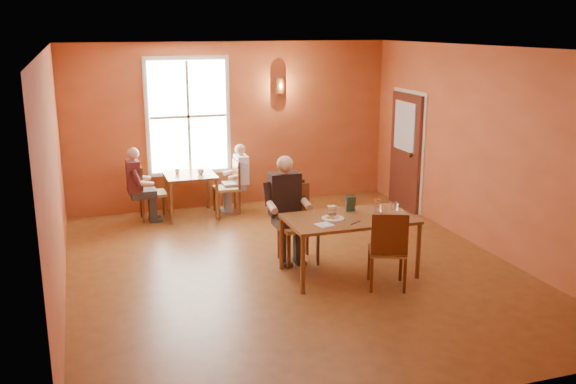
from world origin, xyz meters
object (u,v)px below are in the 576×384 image
object	(u,v)px
chair_empty	(387,249)
diner_white	(228,180)
chair_diner_main	(298,225)
chair_diner_white	(226,187)
diner_main	(299,214)
chair_diner_maroon	(153,192)
main_table	(349,246)
second_table	(191,195)
diner_maroon	(151,184)

from	to	relation	value
chair_empty	diner_white	xyz separation A→B (m)	(-1.16, 3.95, 0.07)
chair_diner_main	chair_diner_white	distance (m)	2.77
diner_main	chair_diner_maroon	size ratio (longest dim) A/B	1.49
main_table	diner_main	size ratio (longest dim) A/B	1.18
chair_empty	chair_diner_maroon	xyz separation A→B (m)	(-2.49, 3.95, -0.03)
main_table	diner_main	world-z (taller)	diner_main
chair_diner_main	second_table	xyz separation A→B (m)	(-1.05, 2.74, -0.17)
diner_main	chair_diner_white	bearing A→B (deg)	-81.72
diner_white	diner_maroon	world-z (taller)	diner_maroon
chair_diner_main	diner_white	world-z (taller)	diner_white
chair_diner_main	chair_diner_maroon	distance (m)	3.23
diner_main	diner_maroon	size ratio (longest dim) A/B	1.15
diner_main	chair_diner_white	world-z (taller)	diner_main
main_table	diner_main	xyz separation A→B (m)	(-0.50, 0.62, 0.32)
diner_white	chair_diner_maroon	size ratio (longest dim) A/B	1.22
diner_main	chair_diner_maroon	xyz separation A→B (m)	(-1.70, 2.77, -0.24)
chair_empty	diner_maroon	distance (m)	4.69
chair_diner_maroon	diner_maroon	size ratio (longest dim) A/B	0.77
main_table	diner_maroon	world-z (taller)	diner_maroon
diner_main	chair_diner_white	xyz separation A→B (m)	(-0.40, 2.77, -0.25)
main_table	chair_diner_maroon	size ratio (longest dim) A/B	1.76
diner_maroon	chair_diner_white	bearing A→B (deg)	90.00
chair_diner_main	chair_empty	distance (m)	1.44
main_table	chair_diner_white	world-z (taller)	chair_diner_white
chair_diner_main	chair_empty	size ratio (longest dim) A/B	1.05
diner_white	diner_maroon	xyz separation A→B (m)	(-1.36, 0.00, 0.04)
diner_main	diner_maroon	bearing A→B (deg)	-57.96
chair_diner_white	diner_white	bearing A→B (deg)	-90.00
diner_white	chair_diner_white	bearing A→B (deg)	90.00
diner_main	main_table	bearing A→B (deg)	128.88
chair_diner_main	chair_empty	bearing A→B (deg)	123.10
diner_main	chair_empty	distance (m)	1.43
chair_diner_white	diner_maroon	size ratio (longest dim) A/B	0.75
chair_diner_main	second_table	world-z (taller)	chair_diner_main
diner_white	diner_main	bearing A→B (deg)	-172.33
second_table	chair_diner_maroon	distance (m)	0.66
chair_diner_maroon	chair_empty	bearing A→B (deg)	32.25
diner_white	chair_diner_maroon	bearing A→B (deg)	90.00
diner_white	chair_diner_main	bearing A→B (deg)	-172.25
chair_diner_white	diner_white	size ratio (longest dim) A/B	0.80
chair_diner_maroon	main_table	bearing A→B (deg)	33.02
main_table	chair_diner_white	distance (m)	3.51
second_table	diner_maroon	distance (m)	0.72
chair_empty	chair_diner_maroon	world-z (taller)	chair_empty
chair_empty	diner_maroon	xyz separation A→B (m)	(-2.52, 3.95, 0.11)
diner_maroon	diner_main	bearing A→B (deg)	32.04
chair_diner_main	diner_main	bearing A→B (deg)	90.00
chair_diner_maroon	diner_maroon	distance (m)	0.15
chair_empty	diner_white	distance (m)	4.12
main_table	chair_diner_maroon	xyz separation A→B (m)	(-2.20, 3.39, 0.08)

